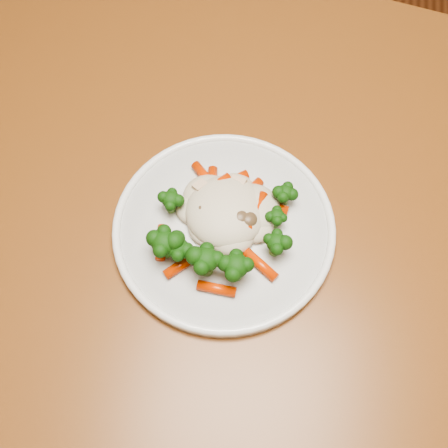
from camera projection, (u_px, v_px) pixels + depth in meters
name	position (u px, v px, depth m)	size (l,w,h in m)	color
dining_table	(284.00, 257.00, 0.77)	(1.42, 1.08, 0.75)	brown
plate	(224.00, 229.00, 0.68)	(0.27, 0.27, 0.01)	white
meal	(221.00, 225.00, 0.65)	(0.17, 0.17, 0.04)	beige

